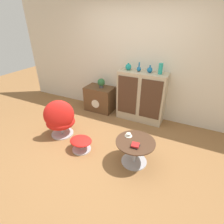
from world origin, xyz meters
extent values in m
plane|color=olive|center=(0.00, 0.00, 0.00)|extent=(12.00, 12.00, 0.00)
cube|color=beige|center=(0.00, 1.67, 1.30)|extent=(6.40, 0.06, 2.60)
cube|color=tan|center=(0.25, 1.43, 0.57)|extent=(1.05, 0.41, 1.13)
cube|color=#472D1E|center=(-0.01, 1.22, 0.62)|extent=(0.44, 0.01, 0.86)
cube|color=#472D1E|center=(0.52, 1.22, 0.62)|extent=(0.44, 0.01, 0.86)
cube|color=brown|center=(-0.82, 1.41, 0.31)|extent=(0.70, 0.45, 0.62)
cylinder|color=beige|center=(-0.82, 1.18, 0.26)|extent=(0.21, 0.01, 0.21)
cylinder|color=#B7B7BC|center=(-0.99, 0.10, 0.01)|extent=(0.45, 0.45, 0.02)
cylinder|color=#B7B7BC|center=(-0.99, 0.10, 0.09)|extent=(0.06, 0.06, 0.13)
ellipsoid|color=red|center=(-0.99, 0.10, 0.29)|extent=(0.75, 0.74, 0.27)
ellipsoid|color=red|center=(-0.92, 0.02, 0.52)|extent=(0.67, 0.64, 0.61)
cylinder|color=#B7B7BC|center=(-0.34, -0.13, 0.01)|extent=(0.34, 0.34, 0.02)
cylinder|color=#B7B7BC|center=(-0.34, -0.13, 0.09)|extent=(0.04, 0.04, 0.13)
ellipsoid|color=red|center=(-0.34, -0.13, 0.20)|extent=(0.41, 0.35, 0.09)
cylinder|color=#B7B7BC|center=(0.63, 0.01, 0.01)|extent=(0.43, 0.43, 0.02)
cylinder|color=#B7B7BC|center=(0.63, 0.01, 0.22)|extent=(0.04, 0.04, 0.39)
cylinder|color=#472D1E|center=(0.63, 0.01, 0.42)|extent=(0.63, 0.63, 0.02)
ellipsoid|color=teal|center=(-0.09, 1.43, 1.20)|extent=(0.13, 0.13, 0.13)
cylinder|color=teal|center=(-0.09, 1.43, 1.27)|extent=(0.04, 0.04, 0.02)
ellipsoid|color=#196699|center=(0.15, 1.43, 1.18)|extent=(0.10, 0.10, 0.10)
cylinder|color=#196699|center=(0.15, 1.43, 1.27)|extent=(0.03, 0.03, 0.10)
ellipsoid|color=#196699|center=(0.38, 1.43, 1.19)|extent=(0.11, 0.11, 0.11)
cylinder|color=#196699|center=(0.38, 1.43, 1.27)|extent=(0.03, 0.03, 0.04)
cylinder|color=teal|center=(0.60, 1.43, 1.24)|extent=(0.09, 0.09, 0.22)
cylinder|color=#4C4C51|center=(-0.77, 1.41, 0.65)|extent=(0.10, 0.10, 0.06)
sphere|color=#2D6638|center=(-0.77, 1.41, 0.76)|extent=(0.18, 0.18, 0.18)
cylinder|color=silver|center=(0.48, 0.09, 0.43)|extent=(0.12, 0.12, 0.01)
cylinder|color=silver|center=(0.48, 0.09, 0.45)|extent=(0.08, 0.08, 0.05)
cube|color=black|center=(0.66, -0.11, 0.44)|extent=(0.12, 0.13, 0.02)
cube|color=red|center=(0.67, -0.11, 0.46)|extent=(0.13, 0.13, 0.02)
camera|label=1|loc=(1.27, -2.12, 2.16)|focal=28.00mm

